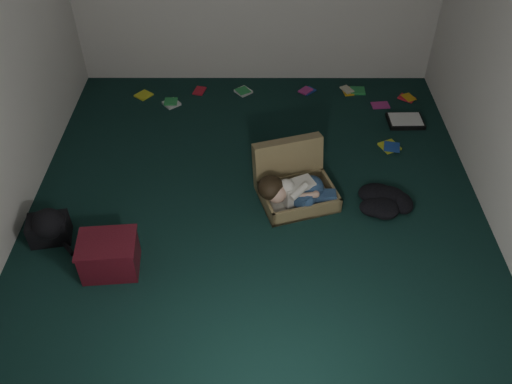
{
  "coord_description": "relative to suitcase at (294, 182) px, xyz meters",
  "views": [
    {
      "loc": [
        0.0,
        -3.42,
        3.33
      ],
      "look_at": [
        0.0,
        -0.15,
        0.35
      ],
      "focal_mm": 38.0,
      "sensor_mm": 36.0,
      "label": 1
    }
  ],
  "objects": [
    {
      "name": "clothing_pile",
      "position": [
        0.83,
        -0.18,
        -0.07
      ],
      "size": [
        0.49,
        0.43,
        0.14
      ],
      "primitive_type": null,
      "rotation": [
        0.0,
        0.0,
        -0.21
      ],
      "color": "black",
      "rests_on": "floor"
    },
    {
      "name": "person",
      "position": [
        0.0,
        -0.17,
        0.04
      ],
      "size": [
        0.71,
        0.36,
        0.29
      ],
      "rotation": [
        0.0,
        0.0,
        0.3
      ],
      "color": "silver",
      "rests_on": "suitcase"
    },
    {
      "name": "wall_front",
      "position": [
        -0.34,
        -2.47,
        1.16
      ],
      "size": [
        4.5,
        0.0,
        4.5
      ],
      "primitive_type": "plane",
      "rotation": [
        -1.57,
        0.0,
        0.0
      ],
      "color": "silver",
      "rests_on": "ground"
    },
    {
      "name": "paper_tray",
      "position": [
        1.24,
        1.11,
        -0.11
      ],
      "size": [
        0.38,
        0.29,
        0.05
      ],
      "rotation": [
        0.0,
        0.0,
        0.03
      ],
      "color": "black",
      "rests_on": "floor"
    },
    {
      "name": "book_scatter",
      "position": [
        0.19,
        1.5,
        -0.13
      ],
      "size": [
        3.17,
        1.26,
        0.02
      ],
      "color": "gold",
      "rests_on": "floor"
    },
    {
      "name": "maroon_bin",
      "position": [
        -1.47,
        -0.88,
        0.01
      ],
      "size": [
        0.47,
        0.39,
        0.31
      ],
      "rotation": [
        0.0,
        0.0,
        0.09
      ],
      "color": "#490F18",
      "rests_on": "floor"
    },
    {
      "name": "backpack",
      "position": [
        -2.04,
        -0.56,
        -0.02
      ],
      "size": [
        0.45,
        0.38,
        0.24
      ],
      "primitive_type": null,
      "rotation": [
        0.0,
        0.0,
        0.17
      ],
      "color": "black",
      "rests_on": "floor"
    },
    {
      "name": "suitcase",
      "position": [
        0.0,
        0.0,
        0.0
      ],
      "size": [
        0.79,
        0.78,
        0.47
      ],
      "rotation": [
        0.0,
        0.0,
        0.3
      ],
      "color": "olive",
      "rests_on": "floor"
    },
    {
      "name": "floor",
      "position": [
        -0.34,
        -0.22,
        -0.14
      ],
      "size": [
        4.5,
        4.5,
        0.0
      ],
      "primitive_type": "plane",
      "color": "black",
      "rests_on": "ground"
    }
  ]
}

